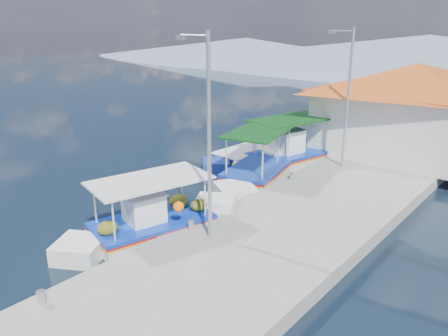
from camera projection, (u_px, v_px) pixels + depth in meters
The scene contains 10 objects.
ground at pixel (70, 230), 14.89m from camera, with size 160.00×160.00×0.00m, color black.
quay at pixel (313, 214), 15.60m from camera, with size 5.00×44.00×0.50m, color #99968F.
bollards at pixel (252, 195), 16.20m from camera, with size 0.20×17.20×0.30m.
main_caique at pixel (154, 224), 14.38m from camera, with size 3.06×6.53×2.22m.
caique_green_canopy at pixel (260, 173), 19.37m from camera, with size 3.06×6.74×2.59m.
caique_blue_hull at pixel (247, 157), 21.96m from camera, with size 2.01×6.03×1.07m.
caique_far at pixel (291, 156), 21.52m from camera, with size 3.32×7.25×2.61m.
harbor_building at pixel (414, 108), 21.18m from camera, with size 10.49×10.49×4.40m.
lamp_post_near at pixel (207, 128), 12.40m from camera, with size 1.21×0.14×6.00m.
lamp_post_far at pixel (346, 92), 18.95m from camera, with size 1.21×0.14×6.00m.
Camera 1 is at (12.65, -6.99, 6.69)m, focal length 35.32 mm.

